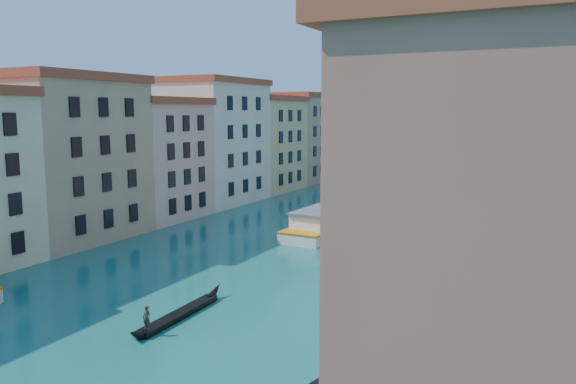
% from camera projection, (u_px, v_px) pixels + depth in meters
% --- Properties ---
extents(left_bank_palazzos, '(12.80, 128.40, 21.00)m').
position_uv_depth(left_bank_palazzos, '(193.00, 148.00, 90.04)').
color(left_bank_palazzos, beige).
rests_on(left_bank_palazzos, ground).
extents(quay, '(4.00, 140.00, 1.00)m').
position_uv_depth(quay, '(509.00, 232.00, 70.46)').
color(quay, gray).
rests_on(quay, ground).
extents(restaurant_awnings, '(3.20, 44.55, 3.12)m').
position_uv_depth(restaurant_awnings, '(445.00, 327.00, 32.81)').
color(restaurant_awnings, maroon).
rests_on(restaurant_awnings, ground).
extents(mooring_poles_right, '(1.44, 54.24, 3.20)m').
position_uv_depth(mooring_poles_right, '(416.00, 315.00, 39.55)').
color(mooring_poles_right, '#52371C').
rests_on(mooring_poles_right, ground).
extents(vaporetto_far, '(6.56, 23.11, 3.40)m').
position_uv_depth(vaporetto_far, '(338.00, 218.00, 74.52)').
color(vaporetto_far, silver).
rests_on(vaporetto_far, ground).
extents(gondola_fore, '(1.25, 11.72, 2.34)m').
position_uv_depth(gondola_fore, '(179.00, 312.00, 42.53)').
color(gondola_fore, black).
rests_on(gondola_fore, ground).
extents(gondola_far, '(5.07, 12.19, 1.79)m').
position_uv_depth(gondola_far, '(446.00, 228.00, 73.74)').
color(gondola_far, black).
rests_on(gondola_far, ground).
extents(motorboat_mid, '(3.02, 6.79, 1.36)m').
position_uv_depth(motorboat_mid, '(326.00, 230.00, 71.31)').
color(motorboat_mid, white).
rests_on(motorboat_mid, ground).
extents(motorboat_far, '(5.40, 7.85, 1.57)m').
position_uv_depth(motorboat_far, '(427.00, 198.00, 97.67)').
color(motorboat_far, silver).
rests_on(motorboat_far, ground).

